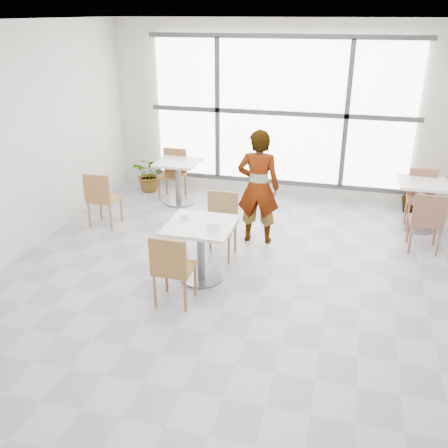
% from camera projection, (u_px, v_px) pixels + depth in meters
% --- Properties ---
extents(floor, '(7.00, 7.00, 0.00)m').
position_uv_depth(floor, '(230.00, 291.00, 5.93)').
color(floor, '#9E9EA5').
rests_on(floor, ground).
extents(ceiling, '(7.00, 7.00, 0.00)m').
position_uv_depth(ceiling, '(232.00, 21.00, 4.74)').
color(ceiling, white).
rests_on(ceiling, ground).
extents(wall_back, '(6.00, 0.00, 6.00)m').
position_uv_depth(wall_back, '(281.00, 112.00, 8.45)').
color(wall_back, silver).
rests_on(wall_back, ground).
extents(wall_front, '(6.00, 0.00, 6.00)m').
position_uv_depth(wall_front, '(43.00, 393.00, 2.23)').
color(wall_front, silver).
rests_on(wall_front, ground).
extents(window, '(4.60, 0.07, 2.52)m').
position_uv_depth(window, '(280.00, 113.00, 8.39)').
color(window, white).
rests_on(window, ground).
extents(main_table, '(0.80, 0.80, 0.75)m').
position_uv_depth(main_table, '(201.00, 241.00, 5.99)').
color(main_table, silver).
rests_on(main_table, ground).
extents(chair_near, '(0.42, 0.42, 0.87)m').
position_uv_depth(chair_near, '(172.00, 266.00, 5.46)').
color(chair_near, olive).
rests_on(chair_near, ground).
extents(chair_far, '(0.42, 0.42, 0.87)m').
position_uv_depth(chair_far, '(221.00, 220.00, 6.66)').
color(chair_far, olive).
rests_on(chair_far, ground).
extents(oatmeal_bowl, '(0.21, 0.21, 0.09)m').
position_uv_depth(oatmeal_bowl, '(214.00, 225.00, 5.77)').
color(oatmeal_bowl, white).
rests_on(oatmeal_bowl, main_table).
extents(coffee_cup, '(0.16, 0.13, 0.07)m').
position_uv_depth(coffee_cup, '(184.00, 217.00, 6.03)').
color(coffee_cup, white).
rests_on(coffee_cup, main_table).
extents(person, '(0.61, 0.41, 1.64)m').
position_uv_depth(person, '(258.00, 187.00, 6.92)').
color(person, black).
rests_on(person, ground).
extents(bg_table_left, '(0.70, 0.70, 0.75)m').
position_uv_depth(bg_table_left, '(178.00, 176.00, 8.47)').
color(bg_table_left, silver).
rests_on(bg_table_left, ground).
extents(bg_table_right, '(0.70, 0.70, 0.75)m').
position_uv_depth(bg_table_right, '(421.00, 199.00, 7.45)').
color(bg_table_right, white).
rests_on(bg_table_right, ground).
extents(bg_chair_left_near, '(0.42, 0.42, 0.87)m').
position_uv_depth(bg_chair_left_near, '(101.00, 196.00, 7.51)').
color(bg_chair_left_near, '#A36D3C').
rests_on(bg_chair_left_near, ground).
extents(bg_chair_left_far, '(0.42, 0.42, 0.87)m').
position_uv_depth(bg_chair_left_far, '(173.00, 170.00, 8.73)').
color(bg_chair_left_far, brown).
rests_on(bg_chair_left_far, ground).
extents(bg_chair_right_near, '(0.42, 0.42, 0.87)m').
position_uv_depth(bg_chair_right_near, '(427.00, 219.00, 6.70)').
color(bg_chair_right_near, brown).
rests_on(bg_chair_right_near, ground).
extents(bg_chair_right_far, '(0.42, 0.42, 0.87)m').
position_uv_depth(bg_chair_right_far, '(422.00, 194.00, 7.60)').
color(bg_chair_right_far, '#9B5C48').
rests_on(bg_chair_right_far, ground).
extents(plant_left, '(0.68, 0.62, 0.65)m').
position_uv_depth(plant_left, '(150.00, 174.00, 9.11)').
color(plant_left, '#397834').
rests_on(plant_left, ground).
extents(plant_right, '(0.41, 0.41, 0.66)m').
position_uv_depth(plant_right, '(414.00, 194.00, 8.10)').
color(plant_right, '#4F8D4D').
rests_on(plant_right, ground).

